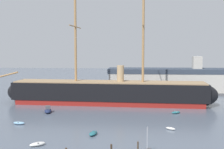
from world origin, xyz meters
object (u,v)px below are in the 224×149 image
Objects in this scene: motorboat_alongside_bow at (48,110)px; mooring_piling_right_pair at (111,148)px; dinghy_mid_left at (19,123)px; dinghy_distant_centre at (116,95)px; tall_ship at (109,92)px; dinghy_mid_right at (171,128)px; dinghy_foreground_left at (37,144)px; dinghy_alongside_stern at (176,112)px; dockside_warehouse_right at (181,81)px; seagull_in_flight at (75,38)px; dinghy_near_centre at (93,133)px; mooring_piling_nearest at (138,148)px; motorboat_far_left at (24,97)px; motorboat_far_right at (203,103)px.

motorboat_alongside_bow is 32.97m from mooring_piling_right_pair.
dinghy_mid_left reaches higher than dinghy_distant_centre.
dinghy_mid_left is at bearing -126.04° from tall_ship.
mooring_piling_right_pair is at bearing -129.21° from dinghy_mid_right.
dinghy_foreground_left reaches higher than dinghy_alongside_stern.
dockside_warehouse_right is at bearing 48.25° from dinghy_mid_left.
seagull_in_flight is (-22.67, -15.02, 18.35)m from dinghy_alongside_stern.
dockside_warehouse_right is (42.62, 47.75, 4.18)m from dinghy_mid_left.
seagull_in_flight is at bearing 131.68° from dinghy_near_centre.
tall_ship is 41.40m from mooring_piling_nearest.
mooring_piling_nearest reaches higher than dinghy_alongside_stern.
mooring_piling_nearest is (35.75, -46.39, 0.31)m from motorboat_far_left.
dinghy_mid_left reaches higher than dinghy_mid_right.
dinghy_near_centre is 45.97m from motorboat_far_left.
tall_ship is at bearing 76.37° from dinghy_foreground_left.
dinghy_distant_centre is 0.04× the size of dockside_warehouse_right.
mooring_piling_right_pair is (-24.22, -41.29, 0.08)m from motorboat_far_right.
dinghy_mid_right is at bearing 50.79° from mooring_piling_right_pair.
tall_ship is 15.24× the size of motorboat_alongside_bow.
mooring_piling_right_pair is at bearing 171.87° from mooring_piling_nearest.
motorboat_far_left reaches higher than dinghy_distant_centre.
dockside_warehouse_right reaches higher than motorboat_far_left.
dinghy_mid_left is 2.44× the size of seagull_in_flight.
tall_ship is 39.20m from dinghy_foreground_left.
motorboat_far_left reaches higher than motorboat_alongside_bow.
dinghy_near_centre is 0.05× the size of dockside_warehouse_right.
dinghy_mid_right is at bearing 64.16° from mooring_piling_nearest.
dinghy_near_centre is 23.35m from motorboat_alongside_bow.
motorboat_far_right is 46.40m from seagull_in_flight.
dockside_warehouse_right reaches higher than mooring_piling_right_pair.
motorboat_far_right is at bearing 59.61° from mooring_piling_right_pair.
dinghy_near_centre is 9.78m from mooring_piling_right_pair.
dockside_warehouse_right reaches higher than dinghy_near_centre.
dinghy_mid_right is at bearing -25.07° from motorboat_alongside_bow.
motorboat_alongside_bow is (2.99, 11.83, 0.31)m from dinghy_mid_left.
motorboat_far_right is 2.98× the size of mooring_piling_right_pair.
motorboat_alongside_bow is (-14.75, -12.54, -2.89)m from tall_ship.
dinghy_alongside_stern is (18.49, 19.71, -0.05)m from dinghy_near_centre.
mooring_piling_right_pair is (18.28, -27.43, -0.00)m from motorboat_alongside_bow.
seagull_in_flight is at bearing -146.48° from dinghy_alongside_stern.
motorboat_far_left is 3.88× the size of mooring_piling_right_pair.
dinghy_mid_left is 32.48m from dinghy_mid_right.
dinghy_mid_left is 31.87m from motorboat_far_left.
dinghy_alongside_stern is at bearing 63.30° from mooring_piling_right_pair.
tall_ship reaches higher than dinghy_alongside_stern.
motorboat_alongside_bow is at bearing 125.79° from seagull_in_flight.
motorboat_far_left is (-45.89, 17.20, 0.37)m from dinghy_alongside_stern.
tall_ship is at bearing -136.79° from dockside_warehouse_right.
mooring_piling_right_pair is at bearing -108.62° from dockside_warehouse_right.
dinghy_mid_left is 1.15× the size of dinghy_distant_centre.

